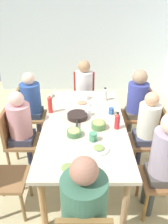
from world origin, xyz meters
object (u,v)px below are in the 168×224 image
object	(u,v)px
person_1	(21,126)
chair_3	(28,112)
cup_2	(93,137)
bottle_0	(105,94)
plate_2	(82,103)
plate_0	(99,149)
person_0	(136,100)
serving_pan	(77,116)
person_5	(84,210)
bowl_0	(98,125)
cup_1	(111,111)
person_3	(32,102)
chair_1	(16,137)
person_6	(164,157)
chair_7	(152,137)
cup_0	(88,113)
cup_3	(86,96)
plate_1	(68,169)
chair_0	(141,112)
person_2	(84,86)
bottle_2	(50,104)
bowl_1	(74,132)
dining_table	(84,127)
person_7	(146,126)
chair_2	(84,94)
bottle_1	(117,121)

from	to	relation	value
person_1	chair_3	xyz separation A→B (m)	(-0.67, -0.09, -0.18)
cup_2	bottle_0	world-z (taller)	bottle_0
plate_2	plate_0	bearing A→B (deg)	9.73
person_0	serving_pan	distance (m)	1.05
person_5	bowl_0	distance (m)	1.18
plate_2	cup_1	xyz separation A→B (m)	(0.28, 0.39, 0.03)
person_3	cup_1	size ratio (longest dim) A/B	10.94
chair_1	chair_3	size ratio (longest dim) A/B	1.00
person_6	chair_1	bearing A→B (deg)	-111.70
person_6	chair_7	size ratio (longest dim) A/B	1.37
chair_7	cup_0	distance (m)	0.90
person_3	plate_2	xyz separation A→B (m)	(0.16, 0.77, 0.05)
cup_3	serving_pan	bearing A→B (deg)	-11.55
plate_0	plate_1	world-z (taller)	same
chair_0	person_5	xyz separation A→B (m)	(1.97, -0.89, 0.24)
plate_0	cup_3	xyz separation A→B (m)	(-1.25, -0.12, 0.03)
person_2	chair_3	xyz separation A→B (m)	(0.62, -0.89, -0.19)
cup_2	bottle_2	xyz separation A→B (m)	(-0.65, -0.56, 0.08)
bowl_1	serving_pan	world-z (taller)	bowl_1
person_1	bottle_0	bearing A→B (deg)	120.33
person_2	chair_7	size ratio (longest dim) A/B	1.29
dining_table	bowl_0	world-z (taller)	bowl_0
bowl_0	cup_0	distance (m)	0.33
cup_3	bottle_2	distance (m)	0.66
person_7	bowl_1	distance (m)	0.96
chair_1	person_6	xyz separation A→B (m)	(0.67, 1.69, 0.23)
dining_table	cup_2	size ratio (longest dim) A/B	16.34
person_7	cup_3	world-z (taller)	person_7
chair_3	chair_7	size ratio (longest dim) A/B	1.00
chair_2	bottle_2	bearing A→B (deg)	-22.16
bottle_0	bottle_2	size ratio (longest dim) A/B	0.78
bottle_0	bottle_2	xyz separation A→B (m)	(0.38, -0.77, 0.03)
bowl_0	cup_0	xyz separation A→B (m)	(-0.31, -0.13, -0.00)
chair_3	cup_1	size ratio (longest dim) A/B	8.48
person_1	plate_1	xyz separation A→B (m)	(0.85, 0.65, 0.06)
bowl_1	bottle_1	distance (m)	0.53
chair_1	bottle_0	world-z (taller)	bottle_0
person_0	chair_7	distance (m)	0.71
cup_3	person_2	bearing A→B (deg)	-176.61
bottle_0	cup_1	bearing A→B (deg)	7.23
chair_1	cup_1	bearing A→B (deg)	100.47
bottle_1	chair_1	bearing A→B (deg)	-95.99
chair_7	bottle_2	bearing A→B (deg)	-101.22
chair_2	person_1	bearing A→B (deg)	-29.88
person_1	serving_pan	distance (m)	0.72
person_6	person_0	bearing A→B (deg)	179.99
chair_0	person_2	bearing A→B (deg)	-125.08
chair_1	bottle_2	xyz separation A→B (m)	(-0.27, 0.43, 0.35)
person_0	plate_0	world-z (taller)	person_0
dining_table	chair_0	bearing A→B (deg)	127.06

